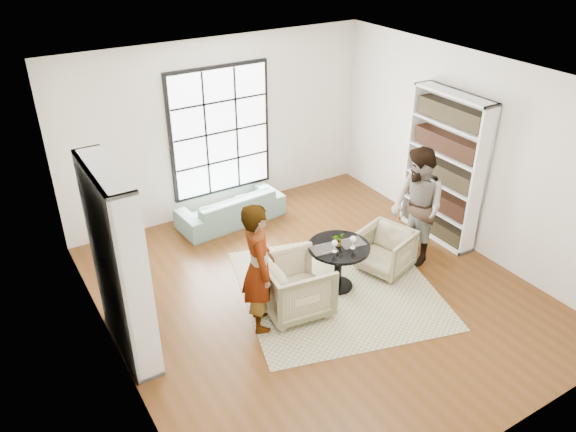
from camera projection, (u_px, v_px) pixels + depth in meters
ground at (317, 292)px, 7.92m from camera, size 6.00×6.00×0.00m
room_shell at (297, 198)px, 7.71m from camera, size 6.00×6.01×6.00m
rug at (337, 288)px, 7.99m from camera, size 3.26×3.26×0.01m
pedestal_table at (338, 257)px, 7.79m from camera, size 0.86×0.86×0.69m
sofa at (231, 208)px, 9.56m from camera, size 1.87×0.86×0.53m
armchair_left at (296, 286)px, 7.39m from camera, size 0.96×0.94×0.78m
armchair_right at (385, 250)px, 8.27m from camera, size 0.90×0.89×0.66m
person_left at (259, 268)px, 6.90m from camera, size 0.60×0.74×1.76m
person_right at (417, 207)px, 8.24m from camera, size 0.83×0.98×1.81m
placemat_left at (323, 249)px, 7.62m from camera, size 0.38×0.31×0.01m
placemat_right at (352, 243)px, 7.77m from camera, size 0.38×0.31×0.01m
cutlery_left at (323, 249)px, 7.62m from camera, size 0.17×0.24×0.01m
cutlery_right at (352, 242)px, 7.76m from camera, size 0.17×0.24×0.01m
wine_glass_left at (335, 244)px, 7.51m from camera, size 0.08×0.08×0.18m
wine_glass_right at (353, 240)px, 7.59m from camera, size 0.09×0.09×0.19m
flower_centerpiece at (338, 239)px, 7.68m from camera, size 0.21×0.19×0.19m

